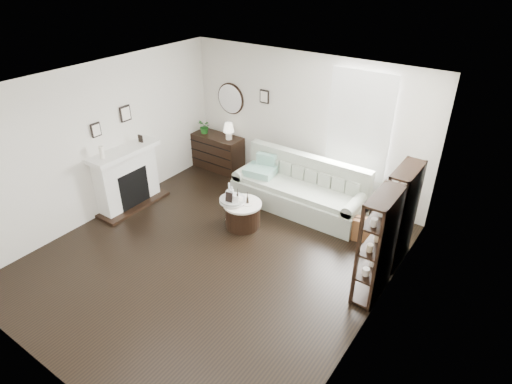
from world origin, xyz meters
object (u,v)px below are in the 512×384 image
Objects in this scene: drum_table at (243,214)px; pedestal_table at (233,201)px; sofa at (300,192)px; dresser at (217,152)px.

drum_table is 1.22× the size of pedestal_table.
sofa is 1.38m from pedestal_table.
dresser is 1.73× the size of drum_table.
dresser reaches higher than drum_table.
pedestal_table is (-0.65, -1.21, 0.18)m from sofa.
drum_table is at bearing 27.17° from pedestal_table.
dresser is 2.37m from drum_table.
dresser reaches higher than pedestal_table.
sofa reaches higher than drum_table.
sofa is at bearing 66.28° from drum_table.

